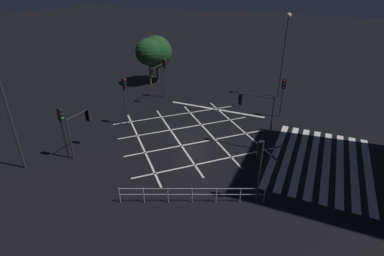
% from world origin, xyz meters
% --- Properties ---
extents(ground_plane, '(200.00, 200.00, 0.00)m').
position_xyz_m(ground_plane, '(0.00, 0.00, 0.00)').
color(ground_plane, black).
extents(road_markings, '(14.91, 21.10, 0.01)m').
position_xyz_m(road_markings, '(0.32, -7.23, 0.00)').
color(road_markings, silver).
rests_on(road_markings, ground_plane).
extents(traffic_light_nw_cross, '(0.36, 0.39, 4.07)m').
position_xyz_m(traffic_light_nw_cross, '(-7.10, 6.85, 2.91)').
color(traffic_light_nw_cross, '#2D2D30').
rests_on(traffic_light_nw_cross, ground_plane).
extents(traffic_light_ne_cross, '(0.36, 0.39, 4.34)m').
position_xyz_m(traffic_light_ne_cross, '(6.97, 6.34, 3.10)').
color(traffic_light_ne_cross, '#2D2D30').
rests_on(traffic_light_ne_cross, ground_plane).
extents(traffic_light_median_north, '(0.36, 0.39, 4.44)m').
position_xyz_m(traffic_light_median_north, '(-0.59, 6.14, 3.16)').
color(traffic_light_median_north, '#2D2D30').
rests_on(traffic_light_median_north, ground_plane).
extents(traffic_light_sw_cross, '(0.36, 0.39, 4.19)m').
position_xyz_m(traffic_light_sw_cross, '(-6.30, -6.93, 2.99)').
color(traffic_light_sw_cross, '#2D2D30').
rests_on(traffic_light_sw_cross, ground_plane).
extents(traffic_light_median_south, '(0.36, 2.74, 4.47)m').
position_xyz_m(traffic_light_median_south, '(0.05, -5.11, 3.29)').
color(traffic_light_median_south, '#2D2D30').
rests_on(traffic_light_median_south, ground_plane).
extents(traffic_light_se_main, '(0.39, 0.36, 3.81)m').
position_xyz_m(traffic_light_se_main, '(6.76, -6.21, 2.73)').
color(traffic_light_se_main, '#2D2D30').
rests_on(traffic_light_se_main, ground_plane).
extents(traffic_light_ne_main, '(2.14, 0.36, 3.91)m').
position_xyz_m(traffic_light_ne_main, '(5.60, 6.56, 2.86)').
color(traffic_light_ne_main, '#2D2D30').
rests_on(traffic_light_ne_main, ground_plane).
extents(traffic_light_nw_main, '(2.33, 0.36, 3.29)m').
position_xyz_m(traffic_light_nw_main, '(-5.76, 6.47, 2.40)').
color(traffic_light_nw_main, '#2D2D30').
rests_on(traffic_light_nw_main, ground_plane).
extents(street_lamp_east, '(0.49, 0.49, 8.90)m').
position_xyz_m(street_lamp_east, '(12.21, -5.13, 6.10)').
color(street_lamp_east, '#2D2D30').
rests_on(street_lamp_east, ground_plane).
extents(street_lamp_west, '(0.47, 0.47, 7.89)m').
position_xyz_m(street_lamp_west, '(-9.39, 8.72, 5.35)').
color(street_lamp_west, '#2D2D30').
rests_on(street_lamp_west, ground_plane).
extents(street_tree_near, '(3.20, 3.20, 5.66)m').
position_xyz_m(street_tree_near, '(10.09, 10.18, 4.05)').
color(street_tree_near, brown).
rests_on(street_tree_near, ground_plane).
extents(street_tree_far, '(3.94, 3.94, 5.77)m').
position_xyz_m(street_tree_far, '(11.50, 10.01, 3.79)').
color(street_tree_far, brown).
rests_on(street_tree_far, ground_plane).
extents(pedestrian_railing, '(3.55, 7.86, 1.05)m').
position_xyz_m(pedestrian_railing, '(-7.87, -3.53, 0.67)').
color(pedestrian_railing, '#B7B7BC').
rests_on(pedestrian_railing, ground_plane).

